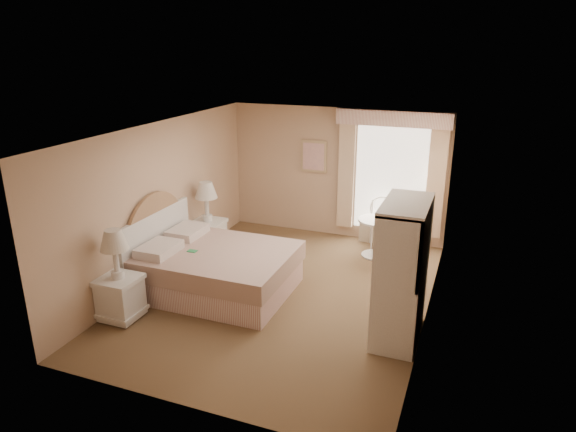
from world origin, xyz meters
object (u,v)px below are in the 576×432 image
at_px(nightstand_near, 119,287).
at_px(nightstand_far, 208,228).
at_px(bed, 210,267).
at_px(armoire, 401,283).
at_px(cafe_chair, 381,218).
at_px(round_table, 376,232).

xyz_separation_m(nightstand_near, nightstand_far, (0.00, 2.45, 0.01)).
height_order(nightstand_near, nightstand_far, nightstand_far).
relative_size(bed, nightstand_near, 1.75).
distance_m(nightstand_near, armoire, 3.78).
bearing_deg(cafe_chair, round_table, -103.02).
distance_m(bed, nightstand_far, 1.43).
bearing_deg(armoire, nightstand_far, 157.53).
xyz_separation_m(nightstand_far, cafe_chair, (2.82, 1.50, 0.05)).
bearing_deg(round_table, nightstand_near, -129.54).
distance_m(nightstand_far, cafe_chair, 3.19).
bearing_deg(nightstand_near, round_table, 50.46).
distance_m(bed, nightstand_near, 1.42).
relative_size(nightstand_far, cafe_chair, 1.40).
bearing_deg(cafe_chair, armoire, -89.24).
distance_m(round_table, cafe_chair, 0.52).
relative_size(bed, armoire, 1.23).
relative_size(cafe_chair, armoire, 0.52).
height_order(nightstand_near, armoire, armoire).
xyz_separation_m(round_table, armoire, (0.82, -2.50, 0.30)).
xyz_separation_m(bed, round_table, (2.10, 2.21, 0.09)).
bearing_deg(cafe_chair, nightstand_near, -140.26).
xyz_separation_m(nightstand_far, armoire, (3.65, -1.51, 0.26)).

